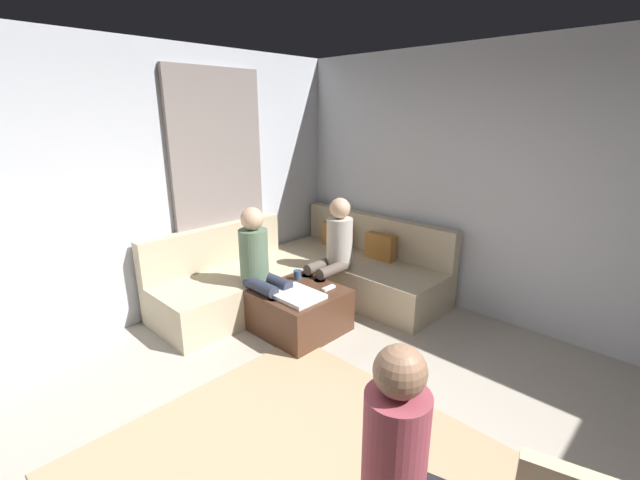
% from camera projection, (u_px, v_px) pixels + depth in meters
% --- Properties ---
extents(wall_back, '(6.00, 0.12, 2.70)m').
position_uv_depth(wall_back, '(550.00, 194.00, 3.76)').
color(wall_back, silver).
rests_on(wall_back, ground_plane).
extents(wall_left, '(0.12, 6.00, 2.70)m').
position_uv_depth(wall_left, '(87.00, 195.00, 3.70)').
color(wall_left, silver).
rests_on(wall_left, ground_plane).
extents(curtain_panel, '(0.06, 1.10, 2.50)m').
position_uv_depth(curtain_panel, '(220.00, 189.00, 4.55)').
color(curtain_panel, gray).
rests_on(curtain_panel, ground_plane).
extents(sectional_couch, '(2.10, 2.55, 0.87)m').
position_uv_depth(sectional_couch, '(307.00, 275.00, 4.73)').
color(sectional_couch, '#C6B593').
rests_on(sectional_couch, ground_plane).
extents(ottoman, '(0.76, 0.76, 0.42)m').
position_uv_depth(ottoman, '(300.00, 310.00, 4.05)').
color(ottoman, '#4C2D1E').
rests_on(ottoman, ground_plane).
extents(folded_blanket, '(0.44, 0.36, 0.04)m').
position_uv_depth(folded_blanket, '(297.00, 295.00, 3.83)').
color(folded_blanket, white).
rests_on(folded_blanket, ottoman).
extents(coffee_mug, '(0.08, 0.08, 0.10)m').
position_uv_depth(coffee_mug, '(297.00, 275.00, 4.24)').
color(coffee_mug, '#334C72').
rests_on(coffee_mug, ottoman).
extents(game_remote, '(0.05, 0.15, 0.02)m').
position_uv_depth(game_remote, '(329.00, 288.00, 4.01)').
color(game_remote, white).
rests_on(game_remote, ottoman).
extents(person_on_couch_back, '(0.30, 0.60, 1.20)m').
position_uv_depth(person_on_couch_back, '(333.00, 249.00, 4.42)').
color(person_on_couch_back, brown).
rests_on(person_on_couch_back, ground_plane).
extents(person_on_couch_side, '(0.60, 0.30, 1.20)m').
position_uv_depth(person_on_couch_side, '(260.00, 264.00, 4.00)').
color(person_on_couch_side, '#2D3347').
rests_on(person_on_couch_side, ground_plane).
extents(person_on_armchair, '(0.61, 0.40, 1.18)m').
position_uv_depth(person_on_armchair, '(416.00, 466.00, 1.73)').
color(person_on_armchair, black).
rests_on(person_on_armchair, ground_plane).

